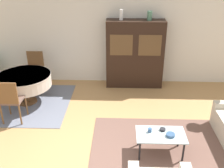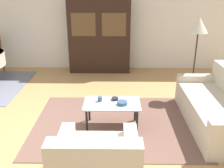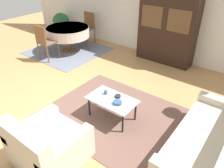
# 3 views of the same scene
# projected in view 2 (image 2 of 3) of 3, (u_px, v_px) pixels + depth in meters

# --- Properties ---
(ground_plane) EXTENTS (14.00, 14.00, 0.00)m
(ground_plane) POSITION_uv_depth(u_px,v_px,m) (37.00, 141.00, 3.89)
(ground_plane) COLOR tan
(wall_back) EXTENTS (10.00, 0.06, 2.70)m
(wall_back) POSITION_uv_depth(u_px,v_px,m) (71.00, 18.00, 6.78)
(wall_back) COLOR silver
(wall_back) RESTS_ON ground_plane
(area_rug) EXTENTS (2.67, 2.08, 0.01)m
(area_rug) POSITION_uv_depth(u_px,v_px,m) (115.00, 124.00, 4.36)
(area_rug) COLOR brown
(area_rug) RESTS_ON ground_plane
(couch) EXTENTS (0.87, 1.96, 0.84)m
(couch) POSITION_uv_depth(u_px,v_px,m) (219.00, 109.00, 4.21)
(couch) COLOR beige
(couch) RESTS_ON ground_plane
(armchair) EXTENTS (0.93, 0.92, 0.81)m
(armchair) POSITION_uv_depth(u_px,v_px,m) (97.00, 166.00, 2.91)
(armchair) COLOR beige
(armchair) RESTS_ON ground_plane
(coffee_table) EXTENTS (0.89, 0.53, 0.42)m
(coffee_table) POSITION_uv_depth(u_px,v_px,m) (112.00, 106.00, 4.14)
(coffee_table) COLOR black
(coffee_table) RESTS_ON area_rug
(display_cabinet) EXTENTS (1.55, 0.47, 1.85)m
(display_cabinet) POSITION_uv_depth(u_px,v_px,m) (99.00, 36.00, 6.66)
(display_cabinet) COLOR black
(display_cabinet) RESTS_ON ground_plane
(floor_lamp) EXTENTS (0.36, 0.36, 1.60)m
(floor_lamp) POSITION_uv_depth(u_px,v_px,m) (198.00, 29.00, 5.01)
(floor_lamp) COLOR black
(floor_lamp) RESTS_ON ground_plane
(cup) EXTENTS (0.07, 0.07, 0.08)m
(cup) POSITION_uv_depth(u_px,v_px,m) (100.00, 99.00, 4.17)
(cup) COLOR #33517A
(cup) RESTS_ON coffee_table
(bowl) EXTENTS (0.16, 0.16, 0.05)m
(bowl) POSITION_uv_depth(u_px,v_px,m) (122.00, 103.00, 4.06)
(bowl) COLOR #33517A
(bowl) RESTS_ON coffee_table
(bowl_small) EXTENTS (0.11, 0.11, 0.04)m
(bowl_small) POSITION_uv_depth(u_px,v_px,m) (115.00, 99.00, 4.22)
(bowl_small) COLOR #232328
(bowl_small) RESTS_ON coffee_table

